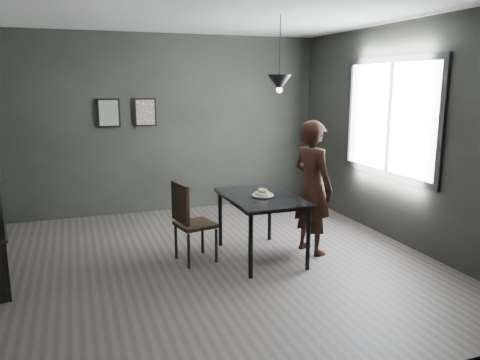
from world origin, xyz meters
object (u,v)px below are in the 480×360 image
object	(u,v)px
cafe_table	(261,203)
woman	(313,187)
white_plate	(263,196)
wood_chair	(189,217)
pendant_lamp	(279,83)

from	to	relation	value
cafe_table	woman	distance (m)	0.66
cafe_table	white_plate	bearing A→B (deg)	-71.14
white_plate	wood_chair	distance (m)	0.89
white_plate	woman	bearing A→B (deg)	-1.56
woman	cafe_table	bearing A→B (deg)	72.24
cafe_table	white_plate	distance (m)	0.09
white_plate	pendant_lamp	size ratio (longest dim) A/B	0.27
cafe_table	pendant_lamp	bearing A→B (deg)	21.80
wood_chair	pendant_lamp	distance (m)	1.87
woman	pendant_lamp	bearing A→B (deg)	56.58
white_plate	pendant_lamp	distance (m)	1.32
woman	pendant_lamp	world-z (taller)	pendant_lamp
cafe_table	pendant_lamp	world-z (taller)	pendant_lamp
cafe_table	pendant_lamp	xyz separation A→B (m)	(0.25, 0.10, 1.38)
cafe_table	wood_chair	size ratio (longest dim) A/B	1.27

